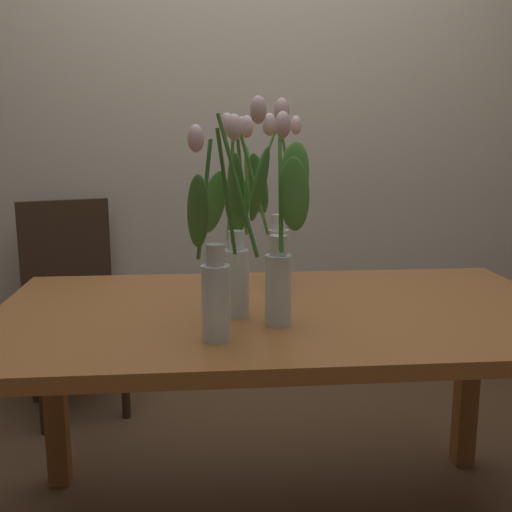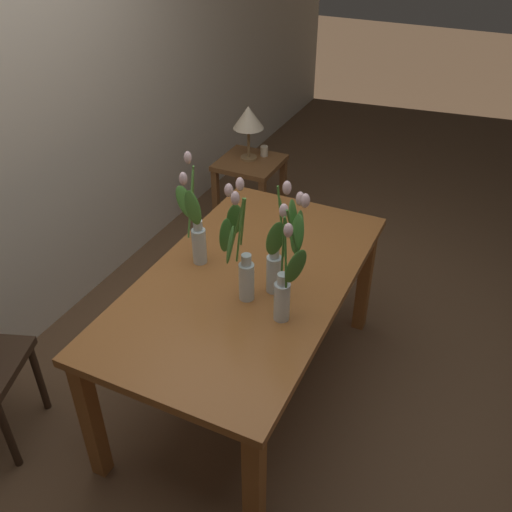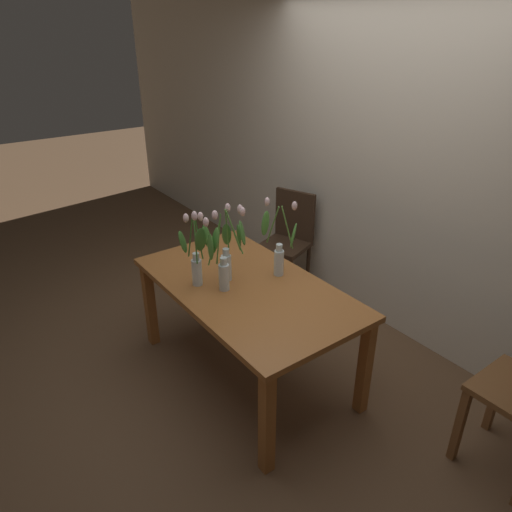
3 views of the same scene
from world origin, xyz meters
The scene contains 7 objects.
room_wall_rear centered at (0.00, 1.36, 1.35)m, with size 9.00×0.10×2.70m, color beige.
dining_table centered at (0.00, 0.00, 0.65)m, with size 1.60×0.90×0.74m.
tulip_vase_0 centered at (-0.03, -0.18, 0.93)m, with size 0.10×0.16×0.56m.
tulip_vase_1 centered at (-0.13, -0.03, 0.95)m, with size 0.22×0.16×0.53m.
tulip_vase_2 centered at (-0.18, -0.26, 0.96)m, with size 0.21×0.23×0.56m.
tulip_vase_3 centered at (0.01, 0.27, 0.92)m, with size 0.21×0.23×0.54m.
dining_chair centered at (-0.81, 1.06, 0.52)m, with size 0.51×0.51×0.93m.
Camera 1 is at (-0.22, -1.62, 1.21)m, focal length 42.41 mm.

